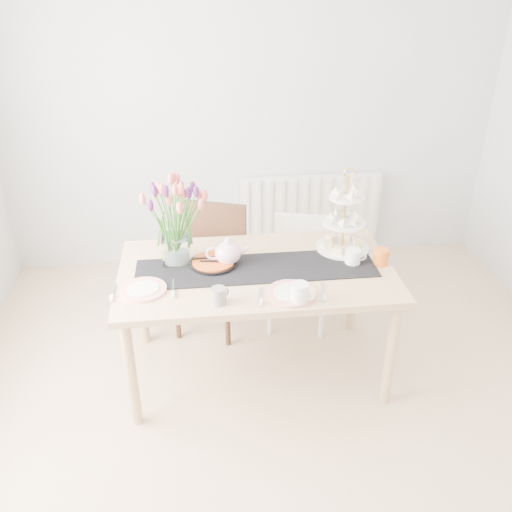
{
  "coord_description": "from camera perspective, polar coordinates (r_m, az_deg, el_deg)",
  "views": [
    {
      "loc": [
        -0.46,
        -2.02,
        2.33
      ],
      "look_at": [
        -0.15,
        0.65,
        0.86
      ],
      "focal_mm": 38.0,
      "sensor_mm": 36.0,
      "label": 1
    }
  ],
  "objects": [
    {
      "name": "cake_stand",
      "position": [
        3.36,
        9.21,
        2.75
      ],
      "size": [
        0.33,
        0.33,
        0.48
      ],
      "rotation": [
        0.0,
        0.0,
        0.31
      ],
      "color": "gold",
      "rests_on": "dining_table"
    },
    {
      "name": "cream_jug",
      "position": [
        3.25,
        10.17,
        -0.09
      ],
      "size": [
        0.11,
        0.11,
        0.09
      ],
      "primitive_type": "cylinder",
      "rotation": [
        0.0,
        0.0,
        -0.18
      ],
      "color": "white",
      "rests_on": "dining_table"
    },
    {
      "name": "tart_tin",
      "position": [
        3.2,
        -4.49,
        -0.74
      ],
      "size": [
        0.28,
        0.28,
        0.03
      ],
      "rotation": [
        0.0,
        0.0,
        -0.42
      ],
      "color": "black",
      "rests_on": "dining_table"
    },
    {
      "name": "mug_orange",
      "position": [
        3.27,
        13.04,
        -0.09
      ],
      "size": [
        0.11,
        0.11,
        0.1
      ],
      "primitive_type": "cylinder",
      "rotation": [
        0.0,
        0.0,
        0.54
      ],
      "color": "orange",
      "rests_on": "dining_table"
    },
    {
      "name": "dining_table",
      "position": [
        3.2,
        0.03,
        -2.56
      ],
      "size": [
        1.6,
        0.9,
        0.75
      ],
      "color": "tan",
      "rests_on": "ground"
    },
    {
      "name": "mug_white",
      "position": [
        2.85,
        4.61,
        -3.9
      ],
      "size": [
        0.13,
        0.13,
        0.11
      ],
      "primitive_type": "cylinder",
      "rotation": [
        0.0,
        0.0,
        -0.52
      ],
      "color": "white",
      "rests_on": "dining_table"
    },
    {
      "name": "table_runner",
      "position": [
        3.16,
        0.03,
        -1.31
      ],
      "size": [
        1.4,
        0.35,
        0.01
      ],
      "primitive_type": "cube",
      "color": "black",
      "rests_on": "dining_table"
    },
    {
      "name": "teapot",
      "position": [
        3.18,
        -2.96,
        0.34
      ],
      "size": [
        0.26,
        0.21,
        0.16
      ],
      "primitive_type": null,
      "rotation": [
        0.0,
        0.0,
        -0.05
      ],
      "color": "white",
      "rests_on": "dining_table"
    },
    {
      "name": "radiator",
      "position": [
        4.71,
        5.71,
        4.93
      ],
      "size": [
        1.2,
        0.08,
        0.6
      ],
      "primitive_type": "cube",
      "color": "white",
      "rests_on": "room_shell"
    },
    {
      "name": "chair_brown",
      "position": [
        3.77,
        -4.68,
        -0.24
      ],
      "size": [
        0.56,
        0.56,
        0.88
      ],
      "rotation": [
        0.0,
        0.0,
        -0.34
      ],
      "color": "#372114",
      "rests_on": "ground"
    },
    {
      "name": "chair_white",
      "position": [
        3.86,
        4.6,
        -0.73
      ],
      "size": [
        0.47,
        0.47,
        0.77
      ],
      "rotation": [
        0.0,
        0.0,
        -0.25
      ],
      "color": "white",
      "rests_on": "ground"
    },
    {
      "name": "plate_right",
      "position": [
        2.93,
        3.68,
        -3.95
      ],
      "size": [
        0.33,
        0.33,
        0.01
      ],
      "primitive_type": "cylinder",
      "rotation": [
        0.0,
        0.0,
        -0.22
      ],
      "color": "white",
      "rests_on": "dining_table"
    },
    {
      "name": "mug_grey",
      "position": [
        2.84,
        -3.95,
        -4.2
      ],
      "size": [
        0.11,
        0.11,
        0.09
      ],
      "primitive_type": "cylinder",
      "rotation": [
        0.0,
        0.0,
        0.67
      ],
      "color": "gray",
      "rests_on": "dining_table"
    },
    {
      "name": "plate_left",
      "position": [
        3.02,
        -11.78,
        -3.48
      ],
      "size": [
        0.26,
        0.26,
        0.01
      ],
      "primitive_type": "cylinder",
      "rotation": [
        0.0,
        0.0,
        0.0
      ],
      "color": "white",
      "rests_on": "dining_table"
    },
    {
      "name": "tulip_vase",
      "position": [
        3.13,
        -8.66,
        4.79
      ],
      "size": [
        0.61,
        0.61,
        0.52
      ],
      "rotation": [
        0.0,
        0.0,
        -0.4
      ],
      "color": "silver",
      "rests_on": "dining_table"
    },
    {
      "name": "room_shell",
      "position": [
        2.31,
        5.49,
        1.96
      ],
      "size": [
        4.5,
        4.5,
        4.5
      ],
      "color": "tan",
      "rests_on": "ground"
    }
  ]
}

